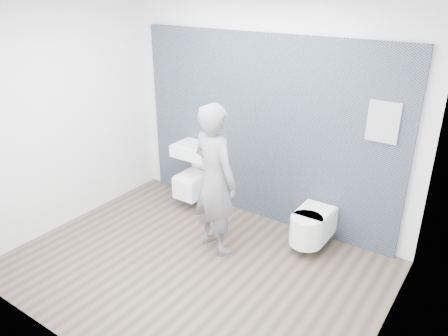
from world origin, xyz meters
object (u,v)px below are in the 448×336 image
Objects in this scene: toilet_rounded at (311,226)px; visitor at (215,180)px; toilet_square at (193,183)px; washbasin at (194,150)px.

toilet_rounded is 0.37× the size of visitor.
washbasin is at bearing 90.00° from toilet_square.
toilet_square is at bearing -23.10° from visitor.
toilet_square is 1.27m from visitor.
toilet_rounded is at bearing -130.36° from visitor.
toilet_square is 1.83m from toilet_rounded.
visitor is (-0.94, -0.63, 0.59)m from toilet_rounded.
toilet_rounded is (1.83, -0.09, -0.04)m from toilet_square.
washbasin is 0.48m from toilet_square.
washbasin is 0.83× the size of toilet_rounded.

